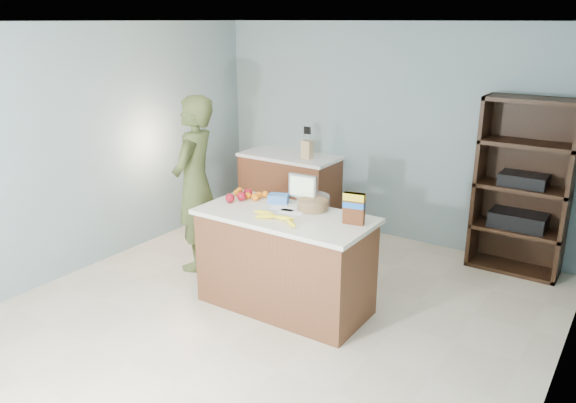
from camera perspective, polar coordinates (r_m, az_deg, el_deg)
The scene contains 15 objects.
floor at distance 5.04m, azimuth -2.25°, elevation -11.92°, with size 4.50×5.00×0.02m, color beige.
walls at distance 4.45m, azimuth -2.51°, elevation 6.83°, with size 4.52×5.02×2.51m.
counter_peninsula at distance 5.07m, azimuth -0.31°, elevation -6.44°, with size 1.56×0.76×0.90m.
back_cabinet at distance 7.17m, azimuth 0.17°, elevation 1.29°, with size 1.24×0.62×0.90m.
shelving_unit at distance 6.19m, azimuth 22.77°, elevation 1.13°, with size 0.90×0.40×1.80m.
person at distance 5.84m, azimuth -9.41°, elevation 1.76°, with size 0.66×0.43×1.81m, color #434D26.
knife_block at distance 6.83m, azimuth 1.95°, elevation 5.37°, with size 0.12×0.10×0.31m.
envelopes at distance 4.98m, azimuth -0.09°, elevation -0.90°, with size 0.35×0.18×0.00m.
bananas at distance 4.74m, azimuth -1.23°, elevation -1.63°, with size 0.53×0.20×0.04m.
apples at distance 5.26m, azimuth -4.91°, elevation 0.59°, with size 0.14×0.30×0.09m.
oranges at distance 5.34m, azimuth -3.85°, elevation 0.74°, with size 0.34×0.20×0.06m.
blue_carton at distance 5.18m, azimuth -0.98°, elevation 0.31°, with size 0.18×0.12×0.08m, color blue.
salad_bowl at distance 4.99m, azimuth 2.53°, elevation -0.17°, with size 0.30×0.30×0.13m.
tv at distance 5.09m, azimuth 1.50°, elevation 1.40°, with size 0.28×0.12×0.28m.
cereal_box at distance 4.63m, azimuth 6.72°, elevation -0.47°, with size 0.19×0.10×0.27m.
Camera 1 is at (2.57, -3.53, 2.52)m, focal length 35.00 mm.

